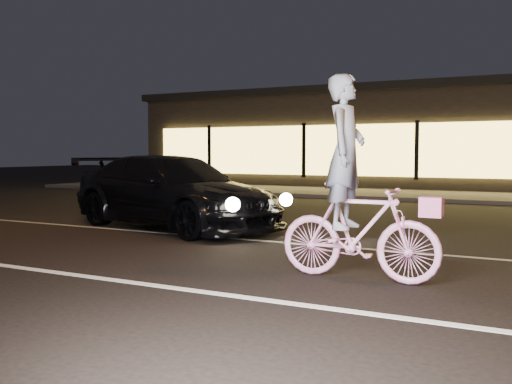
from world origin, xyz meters
The scene contains 7 objects.
ground centered at (0.00, 0.00, 0.00)m, with size 90.00×90.00×0.00m, color black.
lane_stripe_near centered at (0.00, -1.50, 0.00)m, with size 60.00×0.12×0.01m, color silver.
lane_stripe_far centered at (0.00, 2.00, 0.00)m, with size 60.00×0.10×0.01m, color gray.
sidewalk centered at (0.00, 13.00, 0.06)m, with size 30.00×4.00×0.12m, color #383533.
storefront centered at (0.00, 18.97, 2.15)m, with size 25.40×8.42×4.20m.
cyclist centered at (2.33, -0.16, 0.87)m, with size 1.94×0.67×2.44m.
sedan centered at (-2.33, 2.72, 0.73)m, with size 5.39×3.38×1.46m.
Camera 1 is at (4.36, -6.67, 1.52)m, focal length 40.00 mm.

